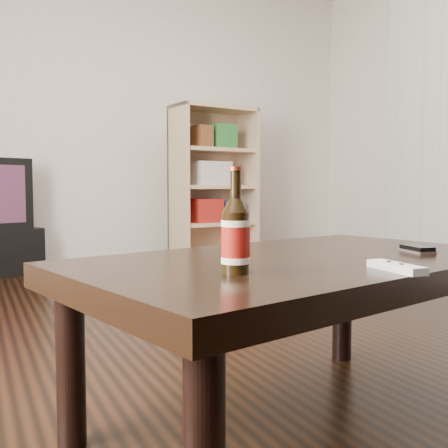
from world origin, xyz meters
name	(u,v)px	position (x,y,z in m)	size (l,w,h in m)	color
floor	(280,364)	(0.00, 0.00, -0.01)	(5.00, 6.00, 0.01)	black
wall_back	(103,114)	(0.00, 3.01, 1.35)	(5.00, 0.02, 2.70)	beige
bookshelf	(212,184)	(0.83, 2.49, 0.73)	(0.79, 0.44, 1.40)	tan
coffee_table	(301,279)	(-0.24, -0.48, 0.43)	(1.46, 1.05, 0.50)	black
beer_bottle	(236,236)	(-0.54, -0.66, 0.58)	(0.08, 0.08, 0.25)	black
phone	(417,249)	(0.15, -0.55, 0.50)	(0.08, 0.12, 0.02)	silver
remote	(396,267)	(-0.18, -0.80, 0.50)	(0.06, 0.17, 0.02)	silver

